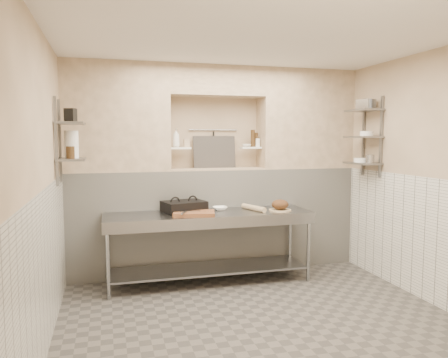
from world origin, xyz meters
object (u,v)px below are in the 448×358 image
object	(u,v)px
jug_left	(71,144)
panini_press	(184,207)
bowl_alcove	(247,145)
prep_table	(209,233)
mixing_bowl	(220,208)
cutting_board	(194,213)
rolling_pin	(254,208)
bottle_soap	(176,138)
bread_loaf	(280,205)

from	to	relation	value
jug_left	panini_press	bearing A→B (deg)	9.11
bowl_alcove	panini_press	bearing A→B (deg)	-157.91
prep_table	mixing_bowl	bearing A→B (deg)	41.12
bowl_alcove	jug_left	bearing A→B (deg)	-165.22
bowl_alcove	jug_left	size ratio (longest dim) A/B	0.41
panini_press	cutting_board	size ratio (longest dim) A/B	1.17
prep_table	rolling_pin	size ratio (longest dim) A/B	5.81
rolling_pin	bowl_alcove	size ratio (longest dim) A/B	3.57
panini_press	bottle_soap	size ratio (longest dim) A/B	2.35
prep_table	panini_press	world-z (taller)	panini_press
bread_loaf	jug_left	xyz separation A→B (m)	(-2.52, 0.02, 0.78)
bread_loaf	bottle_soap	size ratio (longest dim) A/B	0.87
mixing_bowl	jug_left	size ratio (longest dim) A/B	0.62
bread_loaf	mixing_bowl	bearing A→B (deg)	161.14
rolling_pin	bowl_alcove	bearing A→B (deg)	82.62
rolling_pin	bottle_soap	xyz separation A→B (m)	(-0.92, 0.50, 0.90)
panini_press	rolling_pin	world-z (taller)	panini_press
bread_loaf	jug_left	size ratio (longest dim) A/B	0.71
prep_table	mixing_bowl	world-z (taller)	mixing_bowl
cutting_board	jug_left	distance (m)	1.63
bottle_soap	jug_left	bearing A→B (deg)	-155.03
jug_left	bread_loaf	bearing A→B (deg)	-0.49
panini_press	bottle_soap	bearing A→B (deg)	80.68
jug_left	cutting_board	bearing A→B (deg)	-1.75
jug_left	prep_table	bearing A→B (deg)	2.47
prep_table	panini_press	size ratio (longest dim) A/B	4.44
mixing_bowl	rolling_pin	world-z (taller)	rolling_pin
cutting_board	bread_loaf	distance (m)	1.14
bread_loaf	bottle_soap	distance (m)	1.63
rolling_pin	mixing_bowl	bearing A→B (deg)	161.52
cutting_board	mixing_bowl	xyz separation A→B (m)	(0.40, 0.27, 0.00)
prep_table	rolling_pin	bearing A→B (deg)	2.12
prep_table	jug_left	size ratio (longest dim) A/B	8.49
mixing_bowl	bowl_alcove	distance (m)	1.01
mixing_bowl	bottle_soap	size ratio (longest dim) A/B	0.77
bowl_alcove	jug_left	distance (m)	2.35
bottle_soap	bowl_alcove	world-z (taller)	bottle_soap
bottle_soap	jug_left	xyz separation A→B (m)	(-1.28, -0.60, -0.07)
bowl_alcove	rolling_pin	bearing A→B (deg)	-97.38
panini_press	rolling_pin	xyz separation A→B (m)	(0.89, -0.12, -0.04)
cutting_board	bottle_soap	distance (m)	1.12
bread_loaf	jug_left	world-z (taller)	jug_left
cutting_board	bottle_soap	bearing A→B (deg)	99.96
bread_loaf	prep_table	bearing A→B (deg)	174.36
mixing_bowl	rolling_pin	size ratio (longest dim) A/B	0.43
prep_table	cutting_board	size ratio (longest dim) A/B	5.21
panini_press	bread_loaf	distance (m)	1.23
panini_press	bowl_alcove	distance (m)	1.28
panini_press	mixing_bowl	size ratio (longest dim) A/B	3.06
mixing_bowl	bowl_alcove	size ratio (longest dim) A/B	1.52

